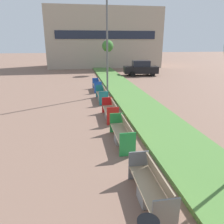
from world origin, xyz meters
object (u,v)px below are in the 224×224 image
at_px(bench_blue_frame, 97,86).
at_px(sapling_tree_far, 108,46).
at_px(bench_green_frame, 122,134).
at_px(street_lamp_post, 107,38).
at_px(bench_grey_frame, 151,190).
at_px(bench_red_frame, 110,112).
at_px(bench_teal_frame, 102,96).
at_px(parked_car_distant, 141,68).

xyz_separation_m(bench_blue_frame, sapling_tree_far, (2.42, 10.13, 3.18)).
xyz_separation_m(bench_green_frame, sapling_tree_far, (2.42, 20.70, 3.17)).
bearing_deg(street_lamp_post, bench_blue_frame, 107.10).
bearing_deg(street_lamp_post, sapling_tree_far, 81.52).
bearing_deg(bench_blue_frame, street_lamp_post, -72.90).
height_order(bench_grey_frame, bench_blue_frame, same).
distance_m(bench_red_frame, bench_teal_frame, 3.84).
relative_size(bench_blue_frame, sapling_tree_far, 0.47).
distance_m(bench_grey_frame, bench_green_frame, 3.65).
relative_size(bench_teal_frame, parked_car_distant, 0.54).
relative_size(bench_grey_frame, sapling_tree_far, 0.50).
xyz_separation_m(bench_green_frame, bench_blue_frame, (-0.00, 10.57, -0.01)).
relative_size(bench_grey_frame, bench_red_frame, 1.01).
bearing_deg(bench_teal_frame, bench_green_frame, -90.00).
relative_size(bench_grey_frame, bench_blue_frame, 1.08).
bearing_deg(bench_grey_frame, street_lamp_post, 87.14).
height_order(street_lamp_post, sapling_tree_far, street_lamp_post).
relative_size(bench_green_frame, bench_teal_frame, 0.99).
relative_size(bench_green_frame, bench_red_frame, 1.10).
bearing_deg(bench_green_frame, bench_grey_frame, -90.04).
bearing_deg(bench_teal_frame, bench_grey_frame, -90.01).
xyz_separation_m(bench_blue_frame, street_lamp_post, (0.61, -1.99, 3.96)).
xyz_separation_m(bench_red_frame, bench_blue_frame, (-0.00, 7.39, -0.00)).
bearing_deg(sapling_tree_far, bench_red_frame, -97.86).
height_order(bench_blue_frame, sapling_tree_far, sapling_tree_far).
bearing_deg(bench_grey_frame, bench_blue_frame, 90.01).
xyz_separation_m(bench_green_frame, bench_red_frame, (-0.00, 3.17, -0.01)).
distance_m(bench_green_frame, street_lamp_post, 9.46).
distance_m(sapling_tree_far, parked_car_distant, 5.16).
relative_size(bench_grey_frame, street_lamp_post, 0.27).
height_order(bench_grey_frame, sapling_tree_far, sapling_tree_far).
xyz_separation_m(bench_teal_frame, street_lamp_post, (0.61, 1.56, 3.95)).
distance_m(bench_red_frame, sapling_tree_far, 17.98).
bearing_deg(bench_green_frame, bench_red_frame, 90.05).
relative_size(bench_green_frame, parked_car_distant, 0.54).
distance_m(bench_blue_frame, sapling_tree_far, 10.89).
distance_m(bench_blue_frame, street_lamp_post, 4.48).
relative_size(bench_teal_frame, bench_blue_frame, 1.18).
bearing_deg(street_lamp_post, bench_teal_frame, -111.32).
bearing_deg(street_lamp_post, parked_car_distant, 60.31).
height_order(bench_red_frame, sapling_tree_far, sapling_tree_far).
bearing_deg(parked_car_distant, bench_grey_frame, -99.84).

